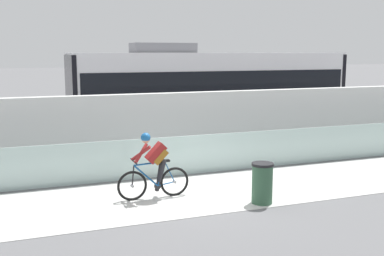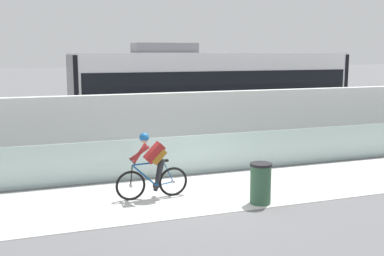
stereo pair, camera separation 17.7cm
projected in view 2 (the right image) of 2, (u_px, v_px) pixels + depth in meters
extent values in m
plane|color=slate|center=(196.00, 193.00, 11.70)|extent=(200.00, 200.00, 0.00)
cube|color=silver|center=(196.00, 193.00, 11.70)|extent=(32.00, 3.20, 0.01)
cube|color=#ADC6C1|center=(174.00, 156.00, 13.33)|extent=(32.00, 0.05, 1.12)
cube|color=silver|center=(156.00, 128.00, 14.92)|extent=(32.00, 0.36, 2.20)
cube|color=#595654|center=(139.00, 147.00, 17.40)|extent=(32.00, 0.08, 0.01)
cube|color=#595654|center=(130.00, 140.00, 18.73)|extent=(32.00, 0.08, 0.01)
cube|color=silver|center=(212.00, 92.00, 18.84)|extent=(11.00, 2.50, 3.10)
cube|color=black|center=(212.00, 83.00, 18.78)|extent=(10.56, 2.54, 1.04)
cube|color=red|center=(212.00, 126.00, 19.06)|extent=(10.78, 2.53, 0.28)
cube|color=slate|center=(164.00, 48.00, 17.90)|extent=(2.40, 1.10, 0.36)
cube|color=#232326|center=(126.00, 135.00, 17.91)|extent=(1.40, 1.88, 0.20)
cylinder|color=black|center=(131.00, 140.00, 17.25)|extent=(0.60, 0.10, 0.60)
cylinder|color=black|center=(123.00, 133.00, 18.58)|extent=(0.60, 0.10, 0.60)
cube|color=#232326|center=(288.00, 125.00, 20.26)|extent=(1.40, 1.88, 0.20)
cylinder|color=black|center=(297.00, 129.00, 19.60)|extent=(0.60, 0.10, 0.60)
cylinder|color=black|center=(279.00, 124.00, 20.94)|extent=(0.60, 0.10, 0.60)
cube|color=black|center=(73.00, 96.00, 17.02)|extent=(0.16, 2.54, 2.94)
cube|color=black|center=(327.00, 88.00, 20.66)|extent=(0.16, 2.54, 2.94)
torus|color=black|center=(131.00, 186.00, 11.09)|extent=(0.72, 0.06, 0.72)
cylinder|color=#99999E|center=(131.00, 186.00, 11.09)|extent=(0.07, 0.10, 0.07)
torus|color=black|center=(173.00, 182.00, 11.44)|extent=(0.72, 0.06, 0.72)
cylinder|color=#99999E|center=(173.00, 182.00, 11.44)|extent=(0.07, 0.10, 0.07)
cylinder|color=#144C8C|center=(144.00, 176.00, 11.17)|extent=(0.60, 0.04, 0.58)
cylinder|color=#144C8C|center=(160.00, 174.00, 11.29)|extent=(0.22, 0.04, 0.59)
cylinder|color=#144C8C|center=(148.00, 163.00, 11.15)|extent=(0.76, 0.04, 0.07)
cylinder|color=#144C8C|center=(165.00, 184.00, 11.38)|extent=(0.43, 0.03, 0.09)
cylinder|color=#144C8C|center=(168.00, 172.00, 11.36)|extent=(0.27, 0.02, 0.53)
cylinder|color=black|center=(131.00, 175.00, 11.06)|extent=(0.08, 0.03, 0.49)
cube|color=black|center=(163.00, 161.00, 11.28)|extent=(0.24, 0.10, 0.05)
cylinder|color=black|center=(132.00, 161.00, 11.02)|extent=(0.03, 0.58, 0.03)
cylinder|color=#262628|center=(156.00, 186.00, 11.31)|extent=(0.18, 0.02, 0.18)
cube|color=maroon|center=(154.00, 153.00, 11.17)|extent=(0.50, 0.28, 0.51)
cube|color=#8C5919|center=(158.00, 156.00, 11.21)|extent=(0.38, 0.30, 0.38)
sphere|color=tan|center=(144.00, 139.00, 11.03)|extent=(0.20, 0.20, 0.20)
sphere|color=#195999|center=(144.00, 137.00, 11.03)|extent=(0.23, 0.23, 0.23)
cylinder|color=maroon|center=(139.00, 153.00, 11.05)|extent=(0.44, 0.41, 0.41)
cylinder|color=maroon|center=(139.00, 153.00, 11.05)|extent=(0.44, 0.41, 0.41)
cylinder|color=black|center=(159.00, 175.00, 11.30)|extent=(0.29, 0.33, 0.80)
cylinder|color=black|center=(159.00, 170.00, 11.27)|extent=(0.29, 0.33, 0.54)
cylinder|color=#33593F|center=(261.00, 185.00, 10.84)|extent=(0.48, 0.48, 0.90)
cylinder|color=black|center=(261.00, 165.00, 10.77)|extent=(0.51, 0.51, 0.06)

